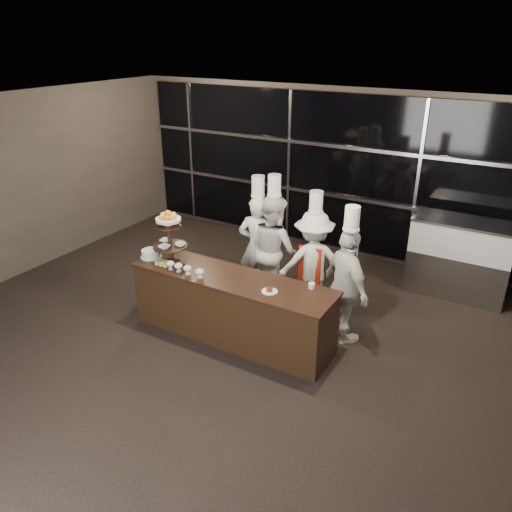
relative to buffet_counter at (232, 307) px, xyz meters
The scene contains 14 objects.
room 1.80m from the buffet_counter, 79.58° to the right, with size 10.00×10.00×10.00m.
window_wall 3.65m from the buffet_counter, 85.63° to the left, with size 8.60×0.10×2.80m.
buffet_counter is the anchor object (origin of this frame).
display_stand 1.33m from the buffet_counter, behind, with size 0.48×0.48×0.74m.
compotes 0.84m from the buffet_counter, 159.97° to the right, with size 0.60×0.11×0.12m.
layer_cake 1.42m from the buffet_counter, behind, with size 0.30×0.30×0.11m.
pastry_squares 1.13m from the buffet_counter, behind, with size 0.20×0.13×0.05m.
small_plate 0.79m from the buffet_counter, ahead, with size 0.20×0.20×0.05m.
chef_cup 1.17m from the buffet_counter, 13.57° to the left, with size 0.08×0.08×0.07m, color white.
display_case 3.73m from the buffet_counter, 50.03° to the left, with size 1.50×0.66×1.24m.
chef_a 1.31m from the buffet_counter, 103.91° to the left, with size 0.70×0.57×1.95m.
chef_b 1.27m from the buffet_counter, 91.37° to the left, with size 1.03×0.95×2.00m.
chef_c 1.41m from the buffet_counter, 62.93° to the left, with size 1.16×1.03×1.86m.
chef_d 1.55m from the buffet_counter, 27.95° to the left, with size 0.99×0.90×1.91m.
Camera 1 is at (2.96, -3.41, 3.87)m, focal length 35.00 mm.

